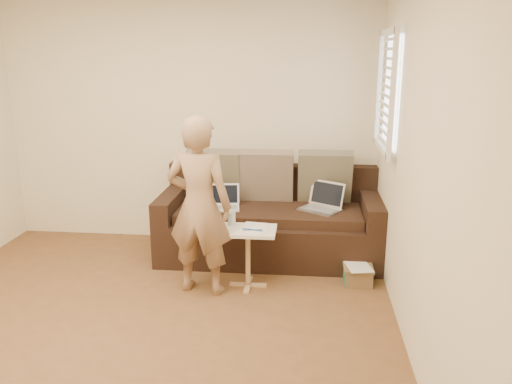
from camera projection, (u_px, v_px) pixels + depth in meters
The scene contains 16 objects.
floor at pixel (126, 344), 3.73m from camera, with size 4.50×4.50×0.00m, color brown.
wall_back at pixel (190, 123), 5.55m from camera, with size 4.00×4.00×0.00m, color beige.
wall_right at pixel (426, 175), 3.20m from camera, with size 4.50×4.50×0.00m, color beige.
window_blinds at pixel (387, 91), 4.53m from camera, with size 0.12×0.88×1.08m, color white, non-canonical shape.
sofa at pixel (270, 216), 5.24m from camera, with size 2.20×0.95×0.85m, color black, non-canonical shape.
pillow_left at pixel (214, 175), 5.41m from camera, with size 0.55×0.14×0.55m, color brown, non-canonical shape.
pillow_mid at pixel (267, 176), 5.36m from camera, with size 0.55×0.14×0.55m, color #6B5A4C, non-canonical shape.
pillow_right at pixel (325, 177), 5.32m from camera, with size 0.55×0.14×0.55m, color brown, non-canonical shape.
laptop_silver at pixel (320, 210), 5.11m from camera, with size 0.38×0.27×0.25m, color #B7BABC, non-canonical shape.
laptop_white at pixel (223, 209), 5.16m from camera, with size 0.32×0.23×0.23m, color white, non-canonical shape.
person at pixel (199, 206), 4.37m from camera, with size 0.57×0.38×1.55m, color #91724F.
side_table at pixel (248, 258), 4.59m from camera, with size 0.49×0.34×0.54m, color silver, non-canonical shape.
drinking_glass at pixel (232, 219), 4.61m from camera, with size 0.07×0.07×0.12m, color silver, non-canonical shape.
scissors at pixel (252, 230), 4.47m from camera, with size 0.18×0.10×0.02m, color silver, non-canonical shape.
paper_on_table at pixel (253, 228), 4.54m from camera, with size 0.21×0.30×0.00m, color white, non-canonical shape.
striped_box at pixel (358, 274), 4.69m from camera, with size 0.27×0.27×0.17m, color #C33F1D, non-canonical shape.
Camera 1 is at (1.27, -3.20, 2.04)m, focal length 36.32 mm.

